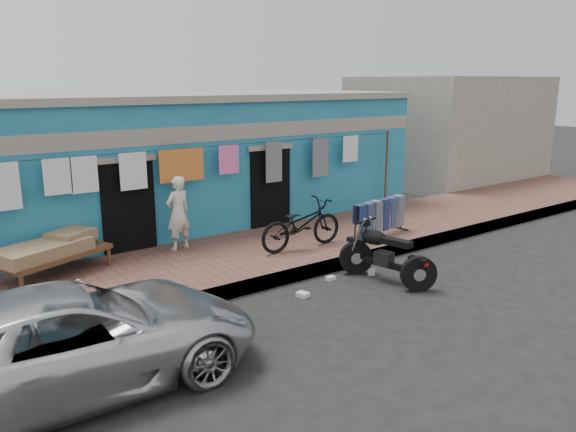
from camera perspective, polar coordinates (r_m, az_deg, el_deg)
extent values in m
plane|color=black|center=(9.61, 7.18, -8.95)|extent=(80.00, 80.00, 0.00)
cube|color=brown|center=(11.78, -2.90, -3.93)|extent=(28.00, 3.00, 0.25)
cube|color=gray|center=(10.66, 1.44, -5.82)|extent=(28.00, 0.10, 0.25)
cube|color=#216B8B|center=(14.88, -11.56, 5.33)|extent=(12.00, 5.00, 3.20)
cube|color=#9E9384|center=(12.62, -7.00, 8.41)|extent=(12.00, 0.14, 0.35)
cube|color=#9E9384|center=(14.74, -11.87, 11.81)|extent=(12.20, 5.20, 0.16)
cube|color=black|center=(11.86, -15.87, 0.31)|extent=(1.10, 0.10, 2.10)
cube|color=black|center=(13.45, -1.82, 2.36)|extent=(1.10, 0.10, 2.10)
cube|color=#9E9384|center=(21.85, 15.79, 8.45)|extent=(6.00, 5.00, 3.80)
cylinder|color=brown|center=(15.61, 9.95, 4.67)|extent=(0.06, 0.06, 2.10)
cylinder|color=black|center=(12.37, -6.25, 7.17)|extent=(10.00, 0.01, 0.01)
cube|color=silver|center=(10.91, -27.08, 2.65)|extent=(0.60, 0.02, 0.84)
cube|color=silver|center=(11.08, -22.36, 3.73)|extent=(0.50, 0.02, 0.67)
cube|color=silver|center=(11.20, -19.98, 3.97)|extent=(0.50, 0.02, 0.69)
cube|color=silver|center=(11.51, -15.45, 4.41)|extent=(0.55, 0.02, 0.74)
cube|color=#CC4C26|center=(11.91, -10.75, 5.10)|extent=(1.00, 0.02, 0.68)
cube|color=pink|center=(12.44, -6.03, 5.73)|extent=(0.50, 0.02, 0.63)
cube|color=slate|center=(13.10, -1.44, 5.51)|extent=(0.45, 0.02, 0.95)
cube|color=slate|center=(13.95, 3.32, 5.96)|extent=(0.50, 0.02, 0.96)
cube|color=silver|center=(14.58, 6.37, 6.81)|extent=(0.50, 0.02, 0.67)
imported|color=silver|center=(7.37, -21.13, -11.47)|extent=(4.73, 2.23, 1.32)
imported|color=beige|center=(11.74, -11.10, 0.30)|extent=(0.62, 0.48, 1.54)
imported|color=black|center=(11.62, 1.36, -0.31)|extent=(1.96, 0.75, 1.26)
cube|color=silver|center=(10.68, 4.35, -6.32)|extent=(0.16, 0.13, 0.07)
cube|color=silver|center=(11.08, 8.47, -5.65)|extent=(0.22, 0.22, 0.09)
cube|color=silver|center=(9.86, 1.52, -7.99)|extent=(0.21, 0.24, 0.08)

